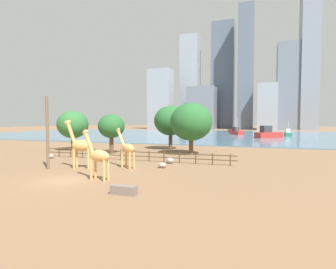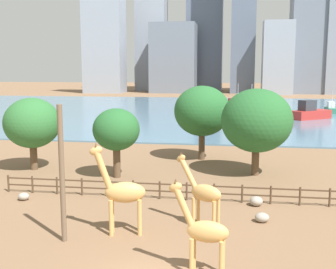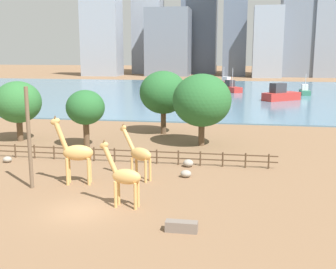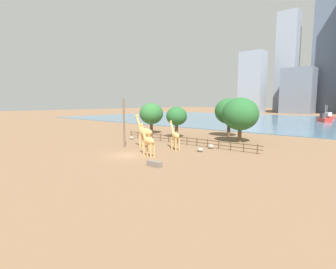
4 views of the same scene
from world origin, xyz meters
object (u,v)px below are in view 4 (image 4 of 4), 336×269
giraffe_companion (148,141)px  tree_left_small (240,114)px  boulder_near_fence (132,138)px  feeding_trough (154,164)px  boat_ferry (327,117)px  giraffe_young (175,136)px  tree_right_tall (177,116)px  boulder_by_pole (211,146)px  tree_center_broad (151,114)px  boulder_small (200,150)px  boat_sailboat (324,119)px  tree_left_large (229,111)px  giraffe_tall (145,132)px  utility_pole (124,123)px

giraffe_companion → tree_left_small: (3.22, 18.91, 2.77)m
boulder_near_fence → feeding_trough: feeding_trough is taller
tree_left_small → boat_ferry: size_ratio=1.32×
giraffe_young → tree_right_tall: (-8.15, 10.38, 2.05)m
boulder_by_pole → feeding_trough: size_ratio=0.49×
giraffe_young → tree_left_small: (3.67, 13.03, 2.75)m
giraffe_companion → tree_center_broad: (-17.00, 17.87, 2.29)m
boulder_small → boat_ferry: size_ratio=0.15×
boulder_near_fence → boat_sailboat: 72.33m
tree_left_small → tree_right_tall: bearing=-167.3°
giraffe_companion → boulder_small: 7.96m
boulder_by_pole → boat_ferry: (-0.07, 87.12, 0.77)m
boulder_near_fence → boulder_small: bearing=-6.4°
boulder_near_fence → tree_left_large: (11.50, 15.69, 4.74)m
boulder_small → giraffe_companion: bearing=-113.3°
boulder_near_fence → tree_left_small: bearing=30.8°
giraffe_tall → giraffe_young: giraffe_tall is taller
giraffe_young → feeding_trough: size_ratio=2.40×
tree_center_broad → utility_pole: bearing=-58.8°
giraffe_companion → tree_left_large: 24.94m
giraffe_young → boat_ferry: size_ratio=0.75×
boulder_by_pole → tree_left_small: 9.77m
tree_left_small → boat_ferry: tree_left_small is taller
boulder_small → feeding_trough: 10.35m
tree_left_small → tree_center_broad: bearing=-177.1°
utility_pole → giraffe_tall: bearing=28.1°
boulder_near_fence → tree_left_small: (16.65, 9.92, 4.55)m
utility_pole → boat_ferry: utility_pole is taller
boulder_by_pole → tree_left_large: size_ratio=0.12×
tree_left_large → boat_sailboat: bearing=82.7°
tree_right_tall → boulder_small: bearing=-38.0°
boulder_by_pole → tree_right_tall: bearing=152.4°
utility_pole → tree_left_large: (5.80, 22.11, 1.30)m
boulder_small → boat_ferry: bearing=90.2°
giraffe_companion → boat_sailboat: 79.08m
tree_center_broad → feeding_trough: bearing=-44.9°
giraffe_companion → tree_right_tall: 18.50m
boat_sailboat → boulder_near_fence: bearing=-46.6°
giraffe_young → giraffe_tall: bearing=48.2°
feeding_trough → tree_left_large: tree_left_large is taller
boulder_by_pole → tree_left_large: tree_left_large is taller
utility_pole → tree_left_large: tree_left_large is taller
tree_left_large → tree_right_tall: tree_left_large is taller
tree_left_large → tree_center_broad: bearing=-155.7°
utility_pole → tree_left_small: tree_left_small is taller
boulder_near_fence → tree_left_large: 20.03m
boulder_near_fence → boat_sailboat: (18.48, 69.92, 0.90)m
boulder_near_fence → feeding_trough: 21.35m
utility_pole → boulder_near_fence: bearing=131.6°
tree_center_broad → tree_left_small: tree_left_small is taller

